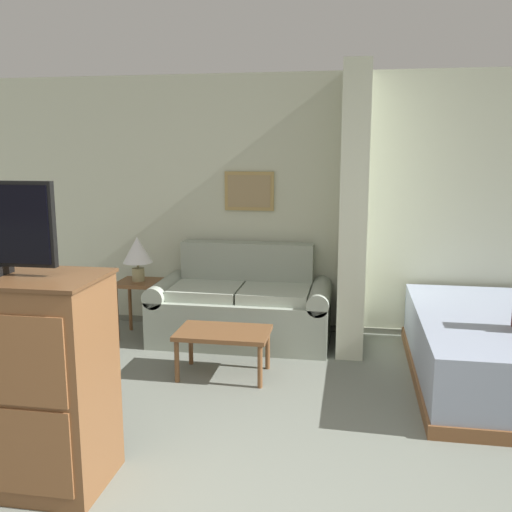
{
  "coord_description": "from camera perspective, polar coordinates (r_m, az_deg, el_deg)",
  "views": [
    {
      "loc": [
        0.67,
        -2.0,
        1.85
      ],
      "look_at": [
        -0.05,
        2.24,
        1.05
      ],
      "focal_mm": 40.0,
      "sensor_mm": 36.0,
      "label": 1
    }
  ],
  "objects": [
    {
      "name": "bed",
      "position": [
        5.06,
        24.16,
        -8.51
      ],
      "size": [
        1.53,
        2.13,
        0.55
      ],
      "color": "brown",
      "rests_on": "ground_plane"
    },
    {
      "name": "side_table",
      "position": [
        5.8,
        -11.62,
        -3.52
      ],
      "size": [
        0.4,
        0.4,
        0.57
      ],
      "color": "brown",
      "rests_on": "ground_plane"
    },
    {
      "name": "couch",
      "position": [
        5.62,
        -1.39,
        -5.09
      ],
      "size": [
        1.73,
        0.84,
        0.93
      ],
      "color": "#99A393",
      "rests_on": "ground_plane"
    },
    {
      "name": "table_lamp",
      "position": [
        5.72,
        -11.77,
        0.42
      ],
      "size": [
        0.29,
        0.29,
        0.44
      ],
      "color": "tan",
      "rests_on": "side_table"
    },
    {
      "name": "wall_partition_pillar",
      "position": [
        5.35,
        9.72,
        4.49
      ],
      "size": [
        0.24,
        0.83,
        2.6
      ],
      "color": "beige",
      "rests_on": "ground_plane"
    },
    {
      "name": "coffee_table",
      "position": [
        4.75,
        -3.28,
        -7.99
      ],
      "size": [
        0.76,
        0.48,
        0.39
      ],
      "color": "brown",
      "rests_on": "ground_plane"
    },
    {
      "name": "wall_back",
      "position": [
        5.86,
        3.02,
        5.1
      ],
      "size": [
        7.29,
        0.16,
        2.6
      ],
      "color": "beige",
      "rests_on": "ground_plane"
    }
  ]
}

